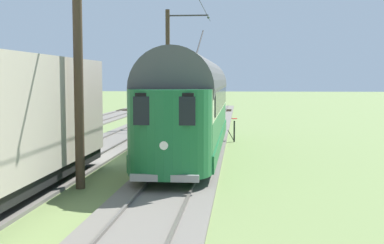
{
  "coord_description": "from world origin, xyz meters",
  "views": [
    {
      "loc": [
        -6.54,
        20.45,
        3.29
      ],
      "look_at": [
        -4.62,
        -0.06,
        1.54
      ],
      "focal_mm": 47.76,
      "sensor_mm": 36.0,
      "label": 1
    }
  ],
  "objects_px": {
    "vintage_streetcar": "(191,103)",
    "catenary_pole_mid_near": "(80,52)",
    "switch_stand": "(234,129)",
    "catenary_pole_foreground": "(169,67)"
  },
  "relations": [
    {
      "from": "catenary_pole_foreground",
      "to": "switch_stand",
      "type": "bearing_deg",
      "value": 121.97
    },
    {
      "from": "switch_stand",
      "to": "catenary_pole_foreground",
      "type": "bearing_deg",
      "value": -58.03
    },
    {
      "from": "catenary_pole_foreground",
      "to": "catenary_pole_mid_near",
      "type": "bearing_deg",
      "value": 90.0
    },
    {
      "from": "catenary_pole_foreground",
      "to": "switch_stand",
      "type": "height_order",
      "value": "catenary_pole_foreground"
    },
    {
      "from": "vintage_streetcar",
      "to": "catenary_pole_mid_near",
      "type": "height_order",
      "value": "catenary_pole_mid_near"
    },
    {
      "from": "catenary_pole_mid_near",
      "to": "switch_stand",
      "type": "bearing_deg",
      "value": -110.46
    },
    {
      "from": "vintage_streetcar",
      "to": "switch_stand",
      "type": "xyz_separation_m",
      "value": [
        -1.78,
        -4.62,
        -1.55
      ]
    },
    {
      "from": "vintage_streetcar",
      "to": "catenary_pole_foreground",
      "type": "xyz_separation_m",
      "value": [
        2.6,
        -11.65,
        1.81
      ]
    },
    {
      "from": "catenary_pole_foreground",
      "to": "switch_stand",
      "type": "distance_m",
      "value": 8.94
    },
    {
      "from": "vintage_streetcar",
      "to": "catenary_pole_foreground",
      "type": "relative_size",
      "value": 2.08
    }
  ]
}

